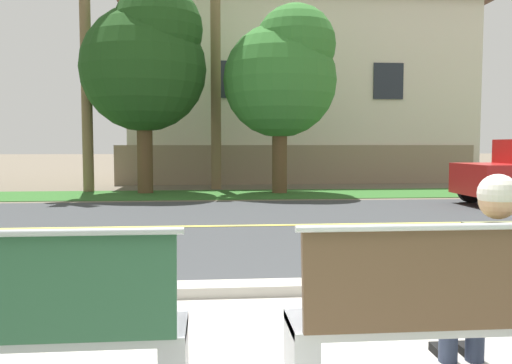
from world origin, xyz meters
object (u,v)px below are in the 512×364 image
object	(u,v)px
bench_right	(466,317)
seated_person_olive	(487,271)
shade_tree_centre	(284,72)
shade_tree_left	(147,59)

from	to	relation	value
bench_right	seated_person_olive	world-z (taller)	seated_person_olive
seated_person_olive	shade_tree_centre	bearing A→B (deg)	87.62
shade_tree_centre	shade_tree_left	bearing A→B (deg)	175.64
seated_person_olive	shade_tree_left	distance (m)	13.25
bench_right	shade_tree_centre	distance (m)	12.68
shade_tree_left	shade_tree_centre	bearing A→B (deg)	-4.36
seated_person_olive	shade_tree_centre	size ratio (longest dim) A/B	0.23
shade_tree_left	seated_person_olive	bearing A→B (deg)	-74.75
bench_right	seated_person_olive	size ratio (longest dim) A/B	1.57
shade_tree_left	shade_tree_centre	xyz separation A→B (m)	(3.89, -0.30, -0.36)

